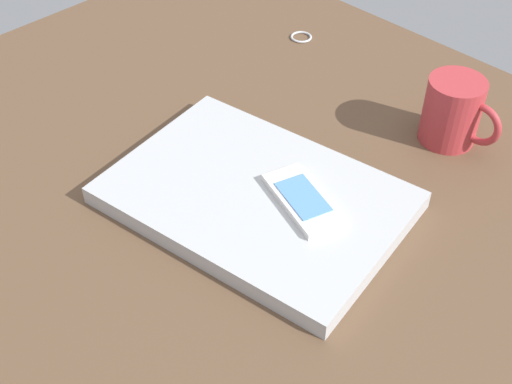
{
  "coord_description": "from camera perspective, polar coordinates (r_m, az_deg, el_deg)",
  "views": [
    {
      "loc": [
        36.05,
        -45.9,
        57.38
      ],
      "look_at": [
        -3.92,
        -5.85,
        5.0
      ],
      "focal_mm": 47.47,
      "sensor_mm": 36.0,
      "label": 1
    }
  ],
  "objects": [
    {
      "name": "laptop_closed",
      "position": [
        0.78,
        0.0,
        -0.48
      ],
      "size": [
        35.94,
        27.68,
        2.24
      ],
      "primitive_type": "cube",
      "rotation": [
        0.0,
        0.0,
        0.16
      ],
      "color": "#B7BABC",
      "rests_on": "desk_surface"
    },
    {
      "name": "key_ring",
      "position": [
        1.09,
        3.83,
        12.9
      ],
      "size": [
        3.38,
        3.38,
        0.36
      ],
      "primitive_type": "torus",
      "color": "silver",
      "rests_on": "desk_surface"
    },
    {
      "name": "cell_phone_on_laptop",
      "position": [
        0.75,
        3.97,
        -0.64
      ],
      "size": [
        11.8,
        7.96,
        0.97
      ],
      "color": "silver",
      "rests_on": "laptop_closed"
    },
    {
      "name": "coffee_mug",
      "position": [
        0.89,
        16.31,
        6.52
      ],
      "size": [
        10.45,
        7.2,
        8.71
      ],
      "color": "#B23338",
      "rests_on": "desk_surface"
    },
    {
      "name": "desk_surface",
      "position": [
        0.81,
        4.9,
        -1.16
      ],
      "size": [
        120.0,
        80.0,
        3.0
      ],
      "primitive_type": "cube",
      "color": "brown",
      "rests_on": "ground"
    }
  ]
}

